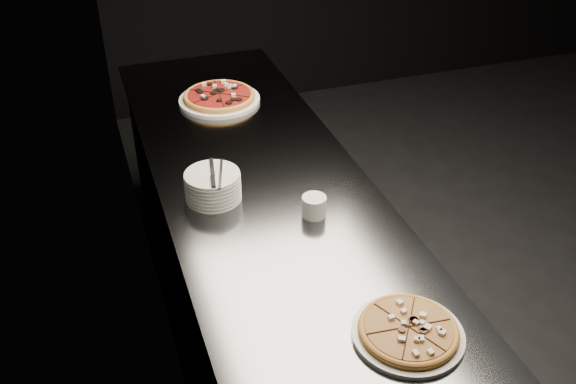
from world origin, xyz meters
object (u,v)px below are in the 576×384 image
object	(u,v)px
plate_stack	(213,186)
cutlery	(215,175)
pizza_tomato	(219,97)
pizza_mushroom	(408,331)
ramekin	(314,206)
counter	(264,275)

from	to	relation	value
plate_stack	cutlery	distance (m)	0.05
pizza_tomato	cutlery	distance (m)	0.78
pizza_mushroom	pizza_tomato	xyz separation A→B (m)	(-0.13, 1.53, 0.00)
ramekin	counter	bearing A→B (deg)	109.74
pizza_mushroom	counter	bearing A→B (deg)	99.04
pizza_tomato	ramekin	size ratio (longest dim) A/B	5.22
pizza_tomato	cutlery	size ratio (longest dim) A/B	2.16
pizza_mushroom	plate_stack	bearing A→B (deg)	112.56
cutlery	ramekin	size ratio (longest dim) A/B	2.42
pizza_tomato	plate_stack	world-z (taller)	plate_stack
plate_stack	ramekin	distance (m)	0.36
pizza_tomato	cutlery	bearing A→B (deg)	-104.58
pizza_tomato	cutlery	xyz separation A→B (m)	(-0.19, -0.75, 0.08)
plate_stack	cutlery	bearing A→B (deg)	-62.38
plate_stack	ramekin	size ratio (longest dim) A/B	2.35
pizza_mushroom	ramekin	bearing A→B (deg)	93.75
pizza_mushroom	pizza_tomato	world-z (taller)	pizza_tomato
counter	plate_stack	world-z (taller)	plate_stack
ramekin	pizza_mushroom	bearing A→B (deg)	-86.25
pizza_mushroom	plate_stack	xyz separation A→B (m)	(-0.33, 0.79, 0.03)
plate_stack	cutlery	world-z (taller)	cutlery
plate_stack	pizza_mushroom	bearing A→B (deg)	-67.44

